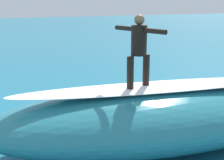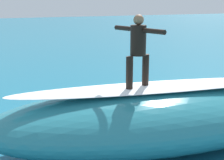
# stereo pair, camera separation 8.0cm
# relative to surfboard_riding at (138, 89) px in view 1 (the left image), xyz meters

# --- Properties ---
(ground_plane) EXTENTS (120.00, 120.00, 0.00)m
(ground_plane) POSITION_rel_surfboard_riding_xyz_m (-0.44, -1.63, -1.47)
(ground_plane) COLOR teal
(wave_crest) EXTENTS (8.37, 4.32, 1.44)m
(wave_crest) POSITION_rel_surfboard_riding_xyz_m (-0.43, 0.07, -0.75)
(wave_crest) COLOR teal
(wave_crest) RESTS_ON ground_plane
(wave_foam_lip) EXTENTS (6.86, 2.19, 0.08)m
(wave_foam_lip) POSITION_rel_surfboard_riding_xyz_m (-0.43, 0.07, 0.01)
(wave_foam_lip) COLOR white
(wave_foam_lip) RESTS_ON wave_crest
(surfboard_riding) EXTENTS (1.87, 0.91, 0.07)m
(surfboard_riding) POSITION_rel_surfboard_riding_xyz_m (0.00, 0.00, 0.00)
(surfboard_riding) COLOR #EAE5C6
(surfboard_riding) RESTS_ON wave_crest
(surfer_riding) EXTENTS (0.64, 1.53, 1.64)m
(surfer_riding) POSITION_rel_surfboard_riding_xyz_m (0.00, 0.00, 0.99)
(surfer_riding) COLOR black
(surfer_riding) RESTS_ON surfboard_riding
(surfboard_paddling) EXTENTS (2.10, 1.96, 0.07)m
(surfboard_paddling) POSITION_rel_surfboard_riding_xyz_m (-0.54, -4.01, -1.43)
(surfboard_paddling) COLOR #E0563D
(surfboard_paddling) RESTS_ON ground_plane
(surfer_paddling) EXTENTS (1.48, 1.36, 0.32)m
(surfer_paddling) POSITION_rel_surfboard_riding_xyz_m (-0.44, -3.91, -1.25)
(surfer_paddling) COLOR black
(surfer_paddling) RESTS_ON surfboard_paddling
(foam_patch_mid) EXTENTS (1.37, 1.35, 0.16)m
(foam_patch_mid) POSITION_rel_surfboard_riding_xyz_m (-4.18, -4.01, -1.39)
(foam_patch_mid) COLOR white
(foam_patch_mid) RESTS_ON ground_plane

